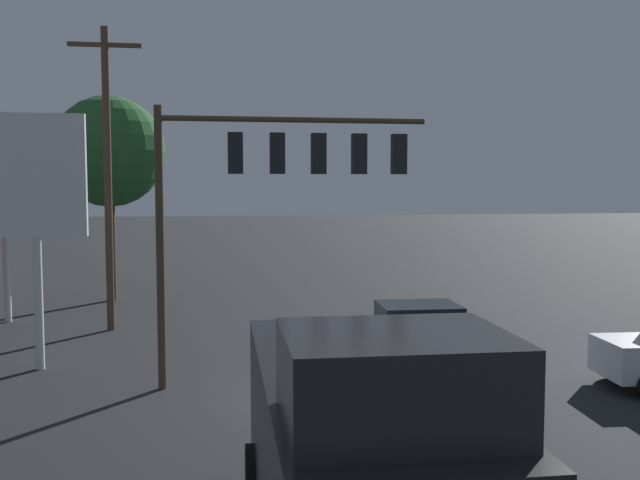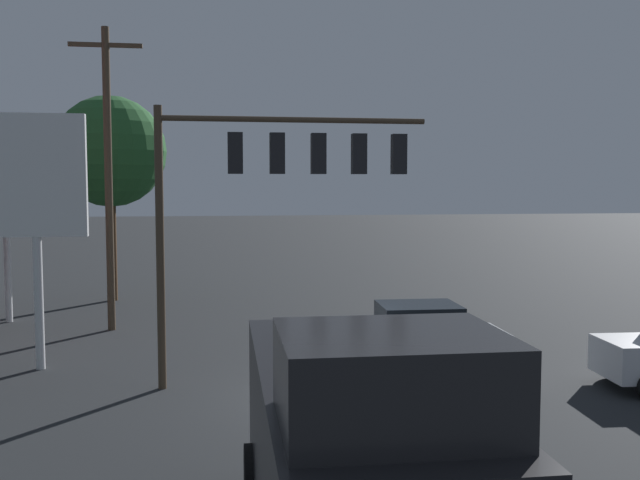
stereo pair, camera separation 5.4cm
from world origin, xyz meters
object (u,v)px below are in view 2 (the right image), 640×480
Objects in this scene: utility_pole at (108,172)px; sedan_far at (418,342)px; delivery_truck at (354,452)px; traffic_signal_assembly at (275,174)px; price_sign at (35,186)px; street_tree at (110,152)px.

sedan_far is at bearing 138.76° from utility_pole.
utility_pole reaches higher than delivery_truck.
traffic_signal_assembly is 1.53× the size of sedan_far.
utility_pole is 1.49× the size of price_sign.
sedan_far is at bearing 165.89° from price_sign.
traffic_signal_assembly is 6.62m from price_sign.
street_tree is at bearing -83.08° from utility_pole.
price_sign reaches higher than delivery_truck.
price_sign is at bearing 76.86° from utility_pole.
utility_pole is at bearing 96.92° from street_tree.
price_sign is 11.65m from street_tree.
price_sign is at bearing -150.33° from delivery_truck.
price_sign is at bearing 88.00° from street_tree.
delivery_truck is (-6.29, 11.53, -3.24)m from price_sign.
street_tree is (9.41, -14.02, 5.41)m from sedan_far.
traffic_signal_assembly is at bearing 159.03° from price_sign.
price_sign is (6.17, -2.37, -0.30)m from traffic_signal_assembly.
sedan_far is (-9.81, 2.47, -3.99)m from price_sign.
utility_pole is 12.30m from sedan_far.
price_sign is at bearing -11.77° from sedan_far.
delivery_truck is 9.75m from sedan_far.
delivery_truck is at bearing 90.76° from traffic_signal_assembly.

